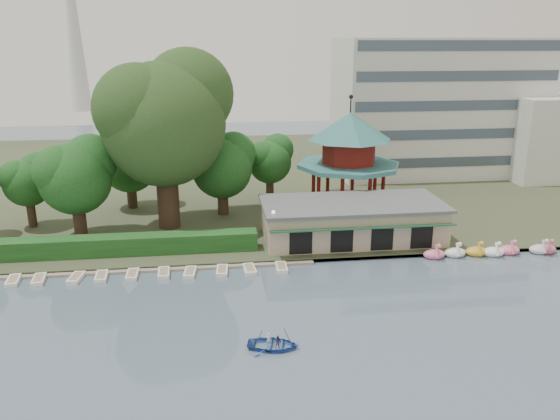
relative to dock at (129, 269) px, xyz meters
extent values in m
plane|color=slate|center=(12.00, -17.20, -0.12)|extent=(220.00, 220.00, 0.00)
cube|color=#424930|center=(12.00, 34.80, 0.08)|extent=(220.00, 70.00, 0.40)
cube|color=gray|center=(12.00, 0.10, 0.03)|extent=(220.00, 0.60, 0.30)
cube|color=gray|center=(0.00, 0.00, 0.00)|extent=(34.00, 1.60, 0.24)
cube|color=tan|center=(22.00, 4.80, 2.08)|extent=(18.00, 8.00, 3.60)
cube|color=#595B5E|center=(22.00, 4.80, 4.03)|extent=(18.60, 8.60, 0.30)
cube|color=#194C2D|center=(22.00, 0.50, 2.88)|extent=(18.00, 1.59, 0.45)
cylinder|color=tan|center=(24.00, 14.80, 0.88)|extent=(10.40, 10.40, 1.20)
cylinder|color=#316F70|center=(24.00, 14.80, 5.73)|extent=(12.40, 12.40, 0.50)
cylinder|color=maroon|center=(24.00, 14.80, 7.38)|extent=(6.40, 6.40, 2.80)
cone|color=#316F70|center=(24.00, 14.80, 10.38)|extent=(10.00, 10.00, 3.20)
cylinder|color=black|center=(24.00, 14.80, 12.88)|extent=(0.16, 0.16, 1.80)
cube|color=silver|center=(42.00, 32.80, 10.28)|extent=(30.00, 14.00, 20.00)
cube|color=silver|center=(58.00, 26.80, 6.28)|extent=(14.00, 10.00, 12.00)
cone|color=silver|center=(-30.00, 122.80, 29.88)|extent=(6.00, 6.00, 60.00)
cube|color=#20551F|center=(-3.00, 3.30, 1.18)|extent=(30.00, 2.00, 1.80)
cylinder|color=black|center=(13.50, 1.80, 2.28)|extent=(0.12, 0.12, 4.00)
sphere|color=beige|center=(13.50, 1.80, 4.38)|extent=(0.36, 0.36, 0.36)
cylinder|color=#3A281C|center=(3.00, 10.80, 4.83)|extent=(2.35, 2.35, 9.10)
sphere|color=#2C491F|center=(3.00, 10.80, 11.56)|extent=(13.03, 13.03, 13.03)
sphere|color=#2C491F|center=(5.61, 12.75, 14.47)|extent=(9.77, 9.77, 9.77)
sphere|color=#2C491F|center=(0.72, 9.50, 13.38)|extent=(9.12, 9.12, 9.12)
cylinder|color=#3A281C|center=(-6.00, 8.80, 2.80)|extent=(1.32, 1.32, 5.03)
sphere|color=#20551F|center=(-6.00, 8.80, 6.52)|extent=(7.34, 7.34, 7.34)
sphere|color=#20551F|center=(-4.53, 9.90, 8.13)|extent=(5.51, 5.51, 5.51)
sphere|color=#20551F|center=(-7.28, 8.07, 7.53)|extent=(5.14, 5.14, 5.14)
cylinder|color=#3A281C|center=(-12.00, 12.80, 2.28)|extent=(0.92, 0.92, 4.01)
sphere|color=#20551F|center=(-12.00, 12.80, 5.25)|extent=(5.13, 5.13, 5.13)
sphere|color=#20551F|center=(-10.97, 13.57, 6.53)|extent=(3.85, 3.85, 3.85)
sphere|color=#20551F|center=(-12.90, 12.29, 6.05)|extent=(3.59, 3.59, 3.59)
cylinder|color=#3A281C|center=(9.00, 14.80, 2.51)|extent=(1.26, 1.26, 4.46)
sphere|color=#20551F|center=(9.00, 14.80, 5.81)|extent=(7.02, 7.02, 7.02)
sphere|color=#20551F|center=(10.40, 15.85, 7.24)|extent=(5.26, 5.26, 5.26)
sphere|color=#20551F|center=(7.77, 14.10, 6.70)|extent=(4.91, 4.91, 4.91)
cylinder|color=#3A281C|center=(15.00, 18.80, 2.40)|extent=(0.97, 0.97, 4.24)
sphere|color=#20551F|center=(15.00, 18.80, 5.54)|extent=(5.41, 5.41, 5.41)
sphere|color=#20551F|center=(16.08, 19.61, 6.89)|extent=(4.06, 4.06, 4.06)
sphere|color=#20551F|center=(14.05, 18.26, 6.38)|extent=(3.79, 3.79, 3.79)
cylinder|color=#3A281C|center=(-2.00, 18.80, 2.42)|extent=(1.19, 1.19, 4.27)
sphere|color=#20551F|center=(-2.00, 18.80, 5.58)|extent=(6.59, 6.59, 6.59)
sphere|color=#20551F|center=(-0.68, 19.79, 6.95)|extent=(4.94, 4.94, 4.94)
sphere|color=#20551F|center=(-3.15, 18.14, 6.43)|extent=(4.61, 4.61, 4.61)
ellipsoid|color=pink|center=(28.83, -0.56, 0.23)|extent=(2.16, 1.44, 0.99)
cylinder|color=pink|center=(28.83, -1.11, 0.78)|extent=(0.26, 0.79, 1.29)
sphere|color=pink|center=(28.83, -1.41, 1.43)|extent=(0.44, 0.44, 0.44)
ellipsoid|color=white|center=(30.99, -0.41, 0.23)|extent=(2.16, 1.44, 0.99)
cylinder|color=white|center=(30.99, -0.96, 0.78)|extent=(0.26, 0.79, 1.29)
sphere|color=white|center=(30.99, -1.26, 1.43)|extent=(0.44, 0.44, 0.44)
ellipsoid|color=gold|center=(33.20, -0.42, 0.23)|extent=(2.16, 1.44, 0.99)
cylinder|color=gold|center=(33.20, -0.97, 0.78)|extent=(0.26, 0.79, 1.29)
sphere|color=gold|center=(33.20, -1.27, 1.43)|extent=(0.44, 0.44, 0.44)
ellipsoid|color=white|center=(34.81, -0.73, 0.23)|extent=(2.16, 1.44, 0.99)
cylinder|color=white|center=(34.81, -1.28, 0.78)|extent=(0.26, 0.79, 1.29)
sphere|color=white|center=(34.81, -1.58, 1.43)|extent=(0.44, 0.44, 0.44)
ellipsoid|color=pink|center=(36.54, -0.47, 0.23)|extent=(2.16, 1.44, 0.99)
cylinder|color=pink|center=(36.54, -1.02, 0.78)|extent=(0.26, 0.79, 1.29)
sphere|color=pink|center=(36.54, -1.32, 1.43)|extent=(0.44, 0.44, 0.44)
ellipsoid|color=silver|center=(39.70, -0.66, 0.23)|extent=(2.16, 1.44, 0.99)
cylinder|color=silver|center=(39.70, -1.21, 0.78)|extent=(0.26, 0.79, 1.29)
sphere|color=silver|center=(39.70, -1.51, 1.43)|extent=(0.44, 0.44, 0.44)
ellipsoid|color=#D3627F|center=(40.24, -0.72, 0.23)|extent=(2.16, 1.44, 0.99)
cylinder|color=#D3627F|center=(40.24, -1.27, 0.78)|extent=(0.26, 0.79, 1.29)
sphere|color=#D3627F|center=(40.24, -1.57, 1.43)|extent=(0.44, 0.44, 0.44)
cube|color=white|center=(-9.61, -1.34, 0.06)|extent=(1.26, 2.40, 0.36)
cube|color=white|center=(-7.47, -1.40, 0.06)|extent=(1.23, 2.39, 0.36)
cube|color=white|center=(-4.34, -1.46, 0.06)|extent=(1.29, 2.41, 0.36)
cube|color=white|center=(-2.18, -1.43, 0.06)|extent=(1.14, 2.36, 0.36)
cube|color=white|center=(0.47, -1.38, 0.06)|extent=(1.01, 2.30, 0.36)
cube|color=white|center=(3.22, -1.34, 0.06)|extent=(1.12, 2.35, 0.36)
cube|color=white|center=(5.55, -1.54, 0.06)|extent=(1.21, 2.38, 0.36)
cube|color=white|center=(8.42, -1.49, 0.06)|extent=(1.16, 2.37, 0.36)
cube|color=white|center=(10.92, -1.52, 0.06)|extent=(1.21, 2.38, 0.36)
cube|color=white|center=(13.85, -1.44, 0.06)|extent=(1.05, 2.32, 0.36)
imported|color=#315CB3|center=(11.57, -14.69, 0.39)|extent=(5.57, 4.48, 1.02)
imported|color=white|center=(11.27, -14.49, 0.47)|extent=(0.40, 0.30, 0.97)
imported|color=#343451|center=(11.87, -14.89, 0.45)|extent=(0.52, 0.44, 0.94)
cylinder|color=#3A281C|center=(10.37, -14.69, 0.23)|extent=(0.94, 0.29, 2.01)
cylinder|color=#3A281C|center=(12.77, -14.69, 0.23)|extent=(0.94, 0.29, 2.01)
camera|label=1|loc=(7.89, -47.21, 19.99)|focal=35.00mm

